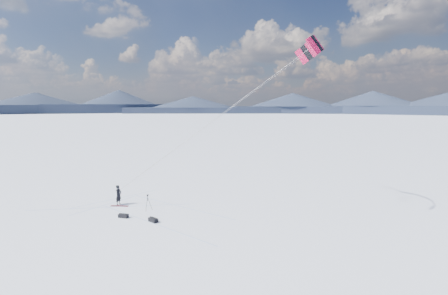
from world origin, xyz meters
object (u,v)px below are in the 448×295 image
(snowkiter, at_px, (119,205))
(gear_bag_a, at_px, (123,216))
(tripod, at_px, (148,200))
(gear_bag_b, at_px, (153,220))
(snowboard, at_px, (120,206))

(snowkiter, distance_m, gear_bag_a, 3.49)
(gear_bag_a, bearing_deg, tripod, 64.16)
(gear_bag_a, bearing_deg, snowkiter, 127.23)
(tripod, distance_m, gear_bag_b, 2.94)
(snowkiter, height_order, gear_bag_a, snowkiter)
(snowboard, bearing_deg, tripod, -15.84)
(tripod, bearing_deg, gear_bag_b, -80.76)
(snowkiter, relative_size, gear_bag_b, 2.04)
(snowboard, bearing_deg, snowkiter, 119.39)
(gear_bag_a, distance_m, gear_bag_b, 2.64)
(snowkiter, height_order, snowboard, snowkiter)
(tripod, distance_m, gear_bag_a, 2.41)
(snowkiter, distance_m, snowboard, 0.43)
(snowboard, height_order, tripod, tripod)
(tripod, bearing_deg, snowboard, 147.37)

